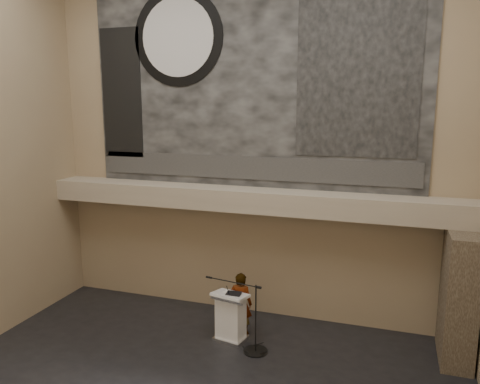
% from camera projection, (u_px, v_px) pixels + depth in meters
% --- Properties ---
extents(wall_back, '(10.00, 0.02, 8.50)m').
position_uv_depth(wall_back, '(251.00, 142.00, 11.06)').
color(wall_back, '#91795C').
rests_on(wall_back, floor).
extents(soffit, '(10.00, 0.80, 0.50)m').
position_uv_depth(soffit, '(245.00, 199.00, 10.94)').
color(soffit, gray).
rests_on(soffit, wall_back).
extents(sprinkler_left, '(0.04, 0.04, 0.06)m').
position_uv_depth(sprinkler_left, '(182.00, 207.00, 11.44)').
color(sprinkler_left, '#B2893D').
rests_on(sprinkler_left, soffit).
extents(sprinkler_right, '(0.04, 0.04, 0.06)m').
position_uv_depth(sprinkler_right, '(326.00, 218.00, 10.36)').
color(sprinkler_right, '#B2893D').
rests_on(sprinkler_right, soffit).
extents(banner, '(8.00, 0.05, 5.00)m').
position_uv_depth(banner, '(250.00, 80.00, 10.76)').
color(banner, black).
rests_on(banner, wall_back).
extents(banner_text_strip, '(7.76, 0.02, 0.55)m').
position_uv_depth(banner_text_strip, '(250.00, 168.00, 11.11)').
color(banner_text_strip, '#2C2C2C').
rests_on(banner_text_strip, banner).
extents(banner_clock_rim, '(2.30, 0.02, 2.30)m').
position_uv_depth(banner_clock_rim, '(178.00, 37.00, 11.09)').
color(banner_clock_rim, black).
rests_on(banner_clock_rim, banner).
extents(banner_clock_face, '(1.84, 0.02, 1.84)m').
position_uv_depth(banner_clock_face, '(177.00, 37.00, 11.07)').
color(banner_clock_face, silver).
rests_on(banner_clock_face, banner).
extents(banner_building_print, '(2.60, 0.02, 3.60)m').
position_uv_depth(banner_building_print, '(357.00, 73.00, 9.96)').
color(banner_building_print, black).
rests_on(banner_building_print, banner).
extents(banner_brick_print, '(1.10, 0.02, 3.20)m').
position_uv_depth(banner_brick_print, '(122.00, 94.00, 11.83)').
color(banner_brick_print, black).
rests_on(banner_brick_print, banner).
extents(stone_pier, '(0.60, 1.40, 2.70)m').
position_uv_depth(stone_pier, '(459.00, 296.00, 9.39)').
color(stone_pier, '#403427').
rests_on(stone_pier, floor).
extents(lectern, '(0.83, 0.66, 1.14)m').
position_uv_depth(lectern, '(231.00, 317.00, 10.27)').
color(lectern, silver).
rests_on(lectern, floor).
extents(binder, '(0.33, 0.27, 0.04)m').
position_uv_depth(binder, '(234.00, 294.00, 10.10)').
color(binder, black).
rests_on(binder, lectern).
extents(papers, '(0.28, 0.33, 0.00)m').
position_uv_depth(papers, '(227.00, 293.00, 10.19)').
color(papers, white).
rests_on(papers, lectern).
extents(speaker_person, '(0.54, 0.36, 1.45)m').
position_uv_depth(speaker_person, '(241.00, 303.00, 10.53)').
color(speaker_person, white).
rests_on(speaker_person, floor).
extents(mic_stand, '(1.44, 0.52, 1.49)m').
position_uv_depth(mic_stand, '(254.00, 341.00, 9.86)').
color(mic_stand, black).
rests_on(mic_stand, floor).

